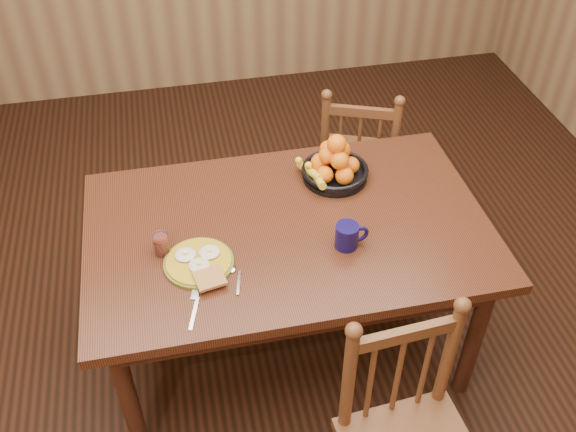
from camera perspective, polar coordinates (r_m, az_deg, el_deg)
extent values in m
cube|color=black|center=(3.11, 0.00, -11.13)|extent=(4.50, 5.00, 0.01)
cube|color=black|center=(2.57, 0.00, -1.21)|extent=(1.60, 1.00, 0.04)
cube|color=black|center=(2.93, -1.71, 3.22)|extent=(1.40, 0.04, 0.10)
cube|color=black|center=(2.34, 2.16, -9.37)|extent=(1.40, 0.04, 0.10)
cube|color=black|center=(2.82, 14.48, -0.19)|extent=(0.04, 0.84, 0.10)
cube|color=black|center=(2.61, -15.71, -4.56)|extent=(0.04, 0.84, 0.10)
cylinder|color=black|center=(2.58, -13.99, -15.50)|extent=(0.07, 0.07, 0.70)
cylinder|color=black|center=(2.79, 16.25, -10.29)|extent=(0.07, 0.07, 0.70)
cylinder|color=black|center=(3.10, -14.35, -3.16)|extent=(0.07, 0.07, 0.70)
cylinder|color=black|center=(3.27, 10.59, 0.38)|extent=(0.07, 0.07, 0.70)
cube|color=#492715|center=(3.46, 6.28, 4.96)|extent=(0.53, 0.52, 0.04)
cylinder|color=#492715|center=(3.72, 8.83, 3.40)|extent=(0.03, 0.03, 0.40)
cylinder|color=#492715|center=(3.73, 3.64, 3.96)|extent=(0.03, 0.03, 0.40)
cylinder|color=#492715|center=(3.47, 8.58, 0.19)|extent=(0.03, 0.03, 0.40)
cylinder|color=#492715|center=(3.48, 3.03, 0.79)|extent=(0.03, 0.03, 0.40)
cylinder|color=#492715|center=(3.17, 9.40, 6.28)|extent=(0.04, 0.04, 0.49)
cylinder|color=#492715|center=(3.18, 3.29, 6.92)|extent=(0.04, 0.04, 0.49)
cylinder|color=#492715|center=(3.20, 6.28, 5.92)|extent=(0.02, 0.02, 0.38)
cube|color=#492715|center=(3.08, 6.58, 9.19)|extent=(0.33, 0.15, 0.05)
cylinder|color=#492715|center=(2.14, 5.40, -14.40)|extent=(0.04, 0.04, 0.51)
cylinder|color=#492715|center=(2.26, 14.09, -11.96)|extent=(0.04, 0.04, 0.51)
cylinder|color=#492715|center=(2.23, 9.73, -13.92)|extent=(0.02, 0.02, 0.40)
cube|color=#492715|center=(2.05, 10.45, -10.31)|extent=(0.36, 0.06, 0.05)
cylinder|color=#59601E|center=(2.42, -7.94, -4.14)|extent=(0.26, 0.26, 0.01)
cylinder|color=#B39016|center=(2.41, -7.95, -4.02)|extent=(0.24, 0.24, 0.01)
ellipsoid|color=silver|center=(2.43, -9.11, -3.41)|extent=(0.08, 0.08, 0.01)
cube|color=#F2E08C|center=(2.42, -9.14, -3.22)|extent=(0.02, 0.02, 0.01)
ellipsoid|color=silver|center=(2.43, -7.00, -3.20)|extent=(0.08, 0.08, 0.01)
cube|color=#F2E08C|center=(2.42, -7.02, -3.01)|extent=(0.02, 0.02, 0.01)
ellipsoid|color=silver|center=(2.39, -7.90, -4.34)|extent=(0.08, 0.08, 0.01)
cube|color=#F2E08C|center=(2.38, -7.92, -4.16)|extent=(0.02, 0.02, 0.01)
cube|color=brown|center=(2.33, -6.98, -5.52)|extent=(0.12, 0.12, 0.01)
cube|color=silver|center=(2.26, -8.35, -8.57)|extent=(0.05, 0.14, 0.00)
cube|color=silver|center=(2.32, -8.26, -6.94)|extent=(0.04, 0.05, 0.00)
cube|color=silver|center=(2.34, -4.40, -5.91)|extent=(0.03, 0.12, 0.00)
ellipsoid|color=silver|center=(2.39, -5.03, -4.64)|extent=(0.03, 0.04, 0.01)
cylinder|color=#100B3D|center=(2.45, 5.24, -1.78)|extent=(0.09, 0.09, 0.10)
torus|color=#100B3D|center=(2.46, 6.41, -1.61)|extent=(0.07, 0.02, 0.07)
cylinder|color=black|center=(2.41, 5.31, -0.99)|extent=(0.08, 0.08, 0.00)
cylinder|color=silver|center=(2.46, -11.19, -2.45)|extent=(0.06, 0.06, 0.09)
cylinder|color=maroon|center=(2.46, -11.17, -2.57)|extent=(0.05, 0.05, 0.07)
cylinder|color=black|center=(2.79, 4.18, 3.58)|extent=(0.28, 0.28, 0.02)
torus|color=black|center=(2.77, 4.21, 4.15)|extent=(0.29, 0.29, 0.02)
cylinder|color=black|center=(2.79, 4.17, 3.45)|extent=(0.10, 0.10, 0.01)
sphere|color=orange|center=(2.78, 5.62, 4.52)|extent=(0.07, 0.07, 0.07)
sphere|color=orange|center=(2.82, 4.30, 5.24)|extent=(0.08, 0.08, 0.08)
sphere|color=orange|center=(2.78, 2.87, 4.77)|extent=(0.08, 0.08, 0.08)
sphere|color=orange|center=(2.72, 3.29, 3.68)|extent=(0.07, 0.07, 0.07)
sphere|color=orange|center=(2.71, 5.04, 3.59)|extent=(0.08, 0.08, 0.08)
sphere|color=orange|center=(2.75, 4.73, 5.88)|extent=(0.08, 0.08, 0.08)
sphere|color=orange|center=(2.72, 3.52, 5.42)|extent=(0.07, 0.07, 0.07)
sphere|color=orange|center=(2.69, 4.61, 4.93)|extent=(0.08, 0.08, 0.08)
sphere|color=orange|center=(2.69, 4.35, 6.41)|extent=(0.08, 0.08, 0.08)
sphere|color=orange|center=(2.76, 3.58, 5.96)|extent=(0.07, 0.07, 0.07)
cylinder|color=yellow|center=(2.72, 2.60, 3.41)|extent=(0.10, 0.17, 0.07)
cylinder|color=yellow|center=(2.75, 1.94, 3.99)|extent=(0.14, 0.15, 0.07)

